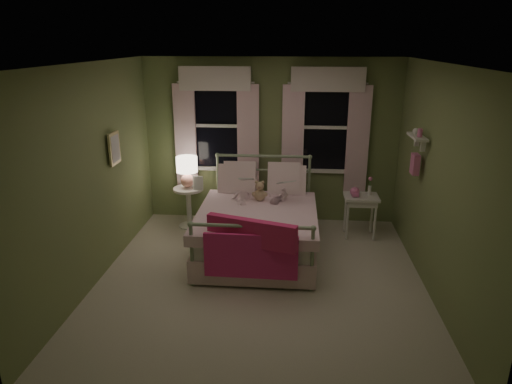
# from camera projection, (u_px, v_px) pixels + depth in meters

# --- Properties ---
(room_shell) EXTENTS (4.20, 4.20, 4.20)m
(room_shell) POSITION_uv_depth(u_px,v_px,m) (261.00, 180.00, 5.25)
(room_shell) COLOR beige
(room_shell) RESTS_ON ground
(bed) EXTENTS (1.58, 2.04, 1.18)m
(bed) POSITION_uv_depth(u_px,v_px,m) (258.00, 226.00, 6.32)
(bed) COLOR white
(bed) RESTS_ON ground
(pink_throw) EXTENTS (1.10, 0.43, 0.71)m
(pink_throw) POSITION_uv_depth(u_px,v_px,m) (251.00, 242.00, 5.27)
(pink_throw) COLOR #D92A66
(pink_throw) RESTS_ON bed
(child_left) EXTENTS (0.31, 0.22, 0.79)m
(child_left) POSITION_uv_depth(u_px,v_px,m) (241.00, 177.00, 6.55)
(child_left) COLOR #F7D1DD
(child_left) RESTS_ON bed
(child_right) EXTENTS (0.38, 0.33, 0.65)m
(child_right) POSITION_uv_depth(u_px,v_px,m) (280.00, 182.00, 6.53)
(child_right) COLOR #F7D1DD
(child_right) RESTS_ON bed
(book_left) EXTENTS (0.20, 0.12, 0.26)m
(book_left) POSITION_uv_depth(u_px,v_px,m) (239.00, 182.00, 6.32)
(book_left) COLOR beige
(book_left) RESTS_ON child_left
(book_right) EXTENTS (0.22, 0.18, 0.26)m
(book_right) POSITION_uv_depth(u_px,v_px,m) (279.00, 186.00, 6.28)
(book_right) COLOR beige
(book_right) RESTS_ON child_right
(teddy_bear) EXTENTS (0.23, 0.18, 0.30)m
(teddy_bear) POSITION_uv_depth(u_px,v_px,m) (260.00, 192.00, 6.43)
(teddy_bear) COLOR tan
(teddy_bear) RESTS_ON bed
(nightstand_left) EXTENTS (0.46, 0.46, 0.65)m
(nightstand_left) POSITION_uv_depth(u_px,v_px,m) (189.00, 202.00, 7.16)
(nightstand_left) COLOR white
(nightstand_left) RESTS_ON ground
(table_lamp) EXTENTS (0.32, 0.32, 0.49)m
(table_lamp) POSITION_uv_depth(u_px,v_px,m) (187.00, 169.00, 6.99)
(table_lamp) COLOR #FDA695
(table_lamp) RESTS_ON nightstand_left
(book_nightstand) EXTENTS (0.20, 0.25, 0.02)m
(book_nightstand) POSITION_uv_depth(u_px,v_px,m) (193.00, 189.00, 7.00)
(book_nightstand) COLOR beige
(book_nightstand) RESTS_ON nightstand_left
(nightstand_right) EXTENTS (0.50, 0.40, 0.64)m
(nightstand_right) POSITION_uv_depth(u_px,v_px,m) (361.00, 202.00, 6.76)
(nightstand_right) COLOR white
(nightstand_right) RESTS_ON ground
(pink_toy) EXTENTS (0.14, 0.18, 0.14)m
(pink_toy) POSITION_uv_depth(u_px,v_px,m) (355.00, 192.00, 6.71)
(pink_toy) COLOR pink
(pink_toy) RESTS_ON nightstand_right
(bud_vase) EXTENTS (0.06, 0.06, 0.28)m
(bud_vase) POSITION_uv_depth(u_px,v_px,m) (370.00, 186.00, 6.72)
(bud_vase) COLOR white
(bud_vase) RESTS_ON nightstand_right
(window_left) EXTENTS (1.34, 0.13, 1.96)m
(window_left) POSITION_uv_depth(u_px,v_px,m) (216.00, 121.00, 7.13)
(window_left) COLOR black
(window_left) RESTS_ON room_shell
(window_right) EXTENTS (1.34, 0.13, 1.96)m
(window_right) POSITION_uv_depth(u_px,v_px,m) (326.00, 123.00, 6.99)
(window_right) COLOR black
(window_right) RESTS_ON room_shell
(wall_shelf) EXTENTS (0.15, 0.50, 0.60)m
(wall_shelf) POSITION_uv_depth(u_px,v_px,m) (416.00, 151.00, 5.68)
(wall_shelf) COLOR white
(wall_shelf) RESTS_ON room_shell
(framed_picture) EXTENTS (0.03, 0.32, 0.42)m
(framed_picture) POSITION_uv_depth(u_px,v_px,m) (114.00, 148.00, 5.91)
(framed_picture) COLOR beige
(framed_picture) RESTS_ON room_shell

